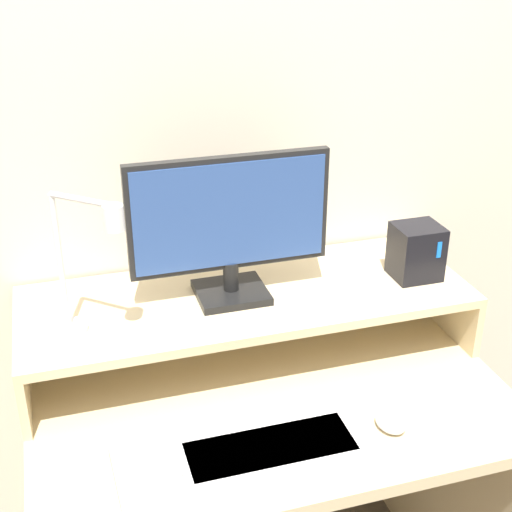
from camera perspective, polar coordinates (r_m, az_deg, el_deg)
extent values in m
cube|color=beige|center=(1.76, -2.92, 10.01)|extent=(6.00, 0.05, 2.50)
cube|color=beige|center=(1.64, 0.88, -10.99)|extent=(1.05, 0.71, 0.03)
cube|color=beige|center=(2.07, 15.09, -16.60)|extent=(0.03, 0.71, 0.73)
cube|color=beige|center=(1.68, -18.16, -8.02)|extent=(0.02, 0.38, 0.14)
cube|color=beige|center=(1.91, 14.35, -3.11)|extent=(0.02, 0.38, 0.14)
cube|color=beige|center=(1.68, -0.76, -3.29)|extent=(1.05, 0.38, 0.02)
cube|color=black|center=(1.66, -2.00, -2.92)|extent=(0.16, 0.15, 0.02)
cylinder|color=black|center=(1.64, -2.02, -1.60)|extent=(0.04, 0.04, 0.07)
cube|color=black|center=(1.58, -2.15, 3.44)|extent=(0.46, 0.02, 0.26)
cube|color=#2D4C8C|center=(1.57, -2.05, 3.29)|extent=(0.43, 0.01, 0.24)
cylinder|color=silver|center=(1.58, -14.73, -5.63)|extent=(0.08, 0.08, 0.01)
cylinder|color=silver|center=(1.51, -15.39, -0.55)|extent=(0.01, 0.01, 0.30)
cylinder|color=silver|center=(1.41, -13.81, 4.40)|extent=(0.12, 0.10, 0.01)
cylinder|color=silver|center=(1.37, -11.32, 3.01)|extent=(0.04, 0.04, 0.05)
cube|color=black|center=(1.77, 12.68, 0.35)|extent=(0.11, 0.10, 0.13)
cube|color=#1972F2|center=(1.73, 14.44, 0.48)|extent=(0.01, 0.00, 0.04)
cube|color=white|center=(1.46, 1.16, -15.22)|extent=(0.36, 0.15, 0.02)
cube|color=silver|center=(1.46, 1.17, -15.06)|extent=(0.33, 0.12, 0.01)
ellipsoid|color=silver|center=(1.55, 10.74, -12.88)|extent=(0.06, 0.08, 0.03)
cube|color=#99999E|center=(1.42, -12.27, -17.48)|extent=(0.05, 0.19, 0.02)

